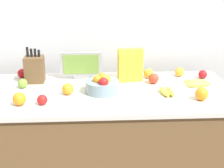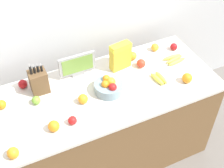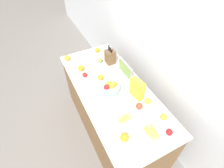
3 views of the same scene
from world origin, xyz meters
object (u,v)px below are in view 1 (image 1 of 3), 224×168
(orange_front_center, at_px, (202,94))
(orange_mid_left, at_px, (68,89))
(apple_front, at_px, (42,100))
(apple_near_bananas, at_px, (203,74))
(banana_bunch_right, at_px, (197,83))
(apple_middle, at_px, (22,73))
(orange_front_left, at_px, (179,72))
(fruit_bowl, at_px, (102,85))
(orange_mid_right, at_px, (149,73))
(knife_block, at_px, (35,69))
(orange_near_bowl, at_px, (19,99))
(cereal_box, at_px, (130,63))
(small_monitor, at_px, (81,65))
(apple_leftmost, at_px, (154,78))
(banana_bunch_left, at_px, (167,91))
(apple_by_knife_block, at_px, (23,83))

(orange_front_center, xyz_separation_m, orange_mid_left, (-0.87, 0.15, -0.00))
(apple_front, xyz_separation_m, apple_near_bananas, (1.17, 0.44, 0.00))
(banana_bunch_right, height_order, apple_middle, apple_middle)
(apple_near_bananas, bearing_deg, orange_front_left, 158.67)
(fruit_bowl, relative_size, orange_mid_right, 3.00)
(knife_block, relative_size, orange_front_left, 4.12)
(banana_bunch_right, bearing_deg, orange_near_bowl, -166.28)
(cereal_box, xyz_separation_m, orange_mid_right, (0.15, 0.06, -0.10))
(small_monitor, bearing_deg, cereal_box, -9.27)
(apple_front, bearing_deg, orange_front_center, 1.02)
(orange_front_center, bearing_deg, fruit_bowl, 164.69)
(apple_near_bananas, bearing_deg, orange_near_bowl, -161.29)
(cereal_box, xyz_separation_m, orange_front_center, (0.42, -0.41, -0.09))
(apple_leftmost, bearing_deg, orange_mid_right, 98.06)
(banana_bunch_left, relative_size, orange_front_left, 2.37)
(apple_by_knife_block, bearing_deg, orange_mid_left, -23.39)
(apple_leftmost, bearing_deg, orange_mid_left, -163.09)
(knife_block, bearing_deg, apple_front, -74.63)
(cereal_box, relative_size, banana_bunch_left, 1.44)
(fruit_bowl, height_order, apple_leftmost, fruit_bowl)
(cereal_box, relative_size, apple_front, 3.76)
(fruit_bowl, xyz_separation_m, orange_mid_left, (-0.23, -0.03, -0.01))
(apple_middle, distance_m, orange_near_bowl, 0.54)
(small_monitor, relative_size, banana_bunch_right, 1.61)
(apple_by_knife_block, xyz_separation_m, orange_front_center, (1.21, -0.29, 0.01))
(fruit_bowl, bearing_deg, banana_bunch_left, -7.52)
(apple_middle, bearing_deg, fruit_bowl, -28.72)
(orange_front_center, height_order, orange_mid_left, orange_front_center)
(apple_leftmost, xyz_separation_m, orange_front_left, (0.23, 0.15, -0.00))
(banana_bunch_left, bearing_deg, fruit_bowl, 172.48)
(cereal_box, distance_m, orange_near_bowl, 0.86)
(cereal_box, height_order, fruit_bowl, cereal_box)
(knife_block, distance_m, orange_front_center, 1.22)
(banana_bunch_right, distance_m, orange_front_center, 0.29)
(fruit_bowl, distance_m, orange_mid_right, 0.47)
(orange_front_center, bearing_deg, banana_bunch_left, 149.40)
(orange_front_left, bearing_deg, orange_near_bowl, -156.01)
(knife_block, distance_m, apple_middle, 0.16)
(apple_front, relative_size, apple_leftmost, 0.85)
(apple_front, bearing_deg, apple_by_knife_block, 121.33)
(apple_middle, relative_size, orange_mid_left, 0.94)
(apple_middle, bearing_deg, small_monitor, -5.84)
(banana_bunch_left, xyz_separation_m, apple_middle, (-1.06, 0.40, 0.02))
(banana_bunch_right, height_order, apple_leftmost, apple_leftmost)
(cereal_box, bearing_deg, orange_near_bowl, -158.19)
(fruit_bowl, height_order, orange_near_bowl, fruit_bowl)
(orange_front_left, bearing_deg, orange_mid_right, -173.74)
(apple_front, bearing_deg, knife_block, 105.37)
(orange_mid_left, bearing_deg, apple_front, -131.84)
(small_monitor, relative_size, orange_front_left, 4.38)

